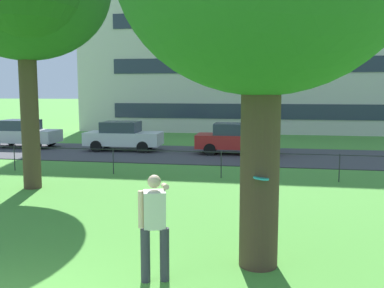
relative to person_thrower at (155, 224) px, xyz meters
name	(u,v)px	position (x,y,z in m)	size (l,w,h in m)	color
street_strip	(193,154)	(-1.96, 14.55, -0.98)	(80.00, 6.22, 0.01)	#424247
park_fence	(166,158)	(-1.96, 8.88, -0.31)	(37.33, 0.04, 1.00)	#232328
person_thrower	(155,224)	(0.00, 0.00, 0.00)	(0.49, 0.87, 1.82)	#383842
frisbee	(261,178)	(1.72, 0.59, 0.72)	(0.35, 0.35, 0.06)	#2DB2C6
car_silver_center	(22,133)	(-11.88, 15.55, -0.21)	(4.00, 1.82, 1.54)	#B7BABF
car_white_far_left	(123,136)	(-5.86, 15.29, -0.21)	(4.05, 1.90, 1.54)	silver
car_red_left	(235,138)	(0.14, 15.08, -0.21)	(4.03, 1.88, 1.54)	red
apartment_building_background	(321,4)	(5.70, 31.33, 9.19)	(37.47, 12.42, 20.34)	beige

